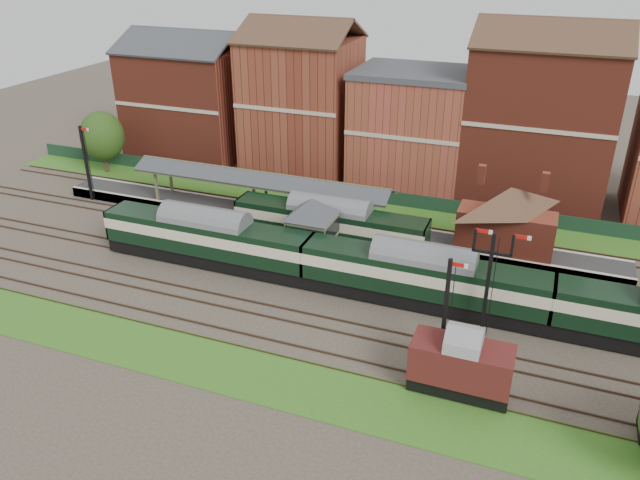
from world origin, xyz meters
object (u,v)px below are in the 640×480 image
(platform_railcar, at_px, (330,224))
(goods_van_a, at_px, (461,365))
(signal_box, at_px, (312,229))
(dmu_train, at_px, (422,277))
(semaphore_bracket, at_px, (489,279))

(platform_railcar, bearing_deg, goods_van_a, -47.58)
(platform_railcar, bearing_deg, signal_box, -96.61)
(platform_railcar, bearing_deg, dmu_train, -33.71)
(signal_box, bearing_deg, dmu_train, -17.81)
(semaphore_bracket, relative_size, goods_van_a, 1.35)
(signal_box, relative_size, platform_railcar, 0.34)
(semaphore_bracket, distance_m, platform_railcar, 17.35)
(dmu_train, bearing_deg, platform_railcar, 146.29)
(dmu_train, distance_m, goods_van_a, 10.04)
(signal_box, xyz_separation_m, platform_railcar, (0.38, 3.25, -0.84))
(signal_box, xyz_separation_m, dmu_train, (10.12, -3.25, -0.72))
(signal_box, distance_m, dmu_train, 10.65)
(semaphore_bracket, height_order, dmu_train, semaphore_bracket)
(goods_van_a, bearing_deg, signal_box, 139.89)
(signal_box, relative_size, goods_van_a, 0.99)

